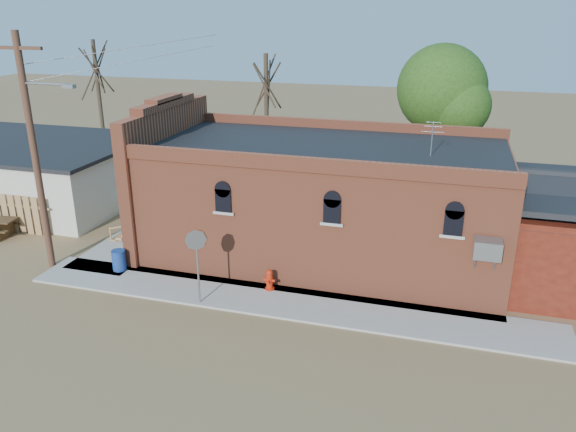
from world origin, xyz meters
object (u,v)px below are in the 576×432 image
(trash_barrel, at_px, (119,260))
(utility_pole, at_px, (35,150))
(brick_bar, at_px, (317,200))
(fire_hydrant, at_px, (270,280))
(stop_sign, at_px, (197,247))

(trash_barrel, bearing_deg, utility_pole, -173.98)
(brick_bar, distance_m, trash_barrel, 8.22)
(utility_pole, xyz_separation_m, trash_barrel, (2.84, 0.30, -4.29))
(utility_pole, distance_m, fire_hydrant, 9.97)
(fire_hydrant, bearing_deg, brick_bar, 84.12)
(brick_bar, bearing_deg, fire_hydrant, -101.54)
(stop_sign, bearing_deg, trash_barrel, 148.03)
(fire_hydrant, bearing_deg, stop_sign, -136.56)
(stop_sign, distance_m, trash_barrel, 4.68)
(utility_pole, bearing_deg, stop_sign, -9.80)
(fire_hydrant, xyz_separation_m, trash_barrel, (-6.14, -0.08, 0.02))
(trash_barrel, bearing_deg, fire_hydrant, 0.77)
(brick_bar, relative_size, utility_pole, 1.82)
(stop_sign, relative_size, trash_barrel, 3.35)
(brick_bar, height_order, utility_pole, utility_pole)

